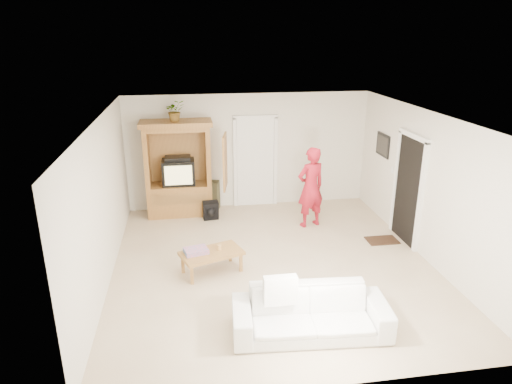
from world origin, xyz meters
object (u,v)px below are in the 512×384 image
at_px(armoire, 180,175).
at_px(man, 311,187).
at_px(sofa, 311,313).
at_px(coffee_table, 212,254).

bearing_deg(armoire, man, -22.31).
relative_size(man, sofa, 0.81).
relative_size(sofa, coffee_table, 1.84).
height_order(armoire, man, armoire).
distance_m(man, coffee_table, 2.79).
height_order(man, sofa, man).
bearing_deg(coffee_table, armoire, 80.63).
distance_m(armoire, coffee_table, 2.88).
relative_size(armoire, coffee_table, 1.84).
bearing_deg(sofa, coffee_table, 127.24).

